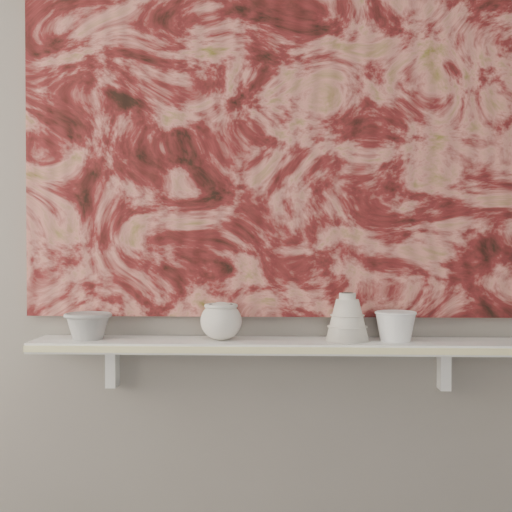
# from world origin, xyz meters

# --- Properties ---
(wall_back) EXTENTS (3.60, 0.00, 3.60)m
(wall_back) POSITION_xyz_m (0.00, 1.60, 1.35)
(wall_back) COLOR gray
(wall_back) RESTS_ON floor
(shelf) EXTENTS (1.40, 0.18, 0.03)m
(shelf) POSITION_xyz_m (0.00, 1.51, 0.92)
(shelf) COLOR white
(shelf) RESTS_ON wall_back
(shelf_stripe) EXTENTS (1.40, 0.01, 0.02)m
(shelf_stripe) POSITION_xyz_m (0.00, 1.41, 0.92)
(shelf_stripe) COLOR beige
(shelf_stripe) RESTS_ON shelf
(bracket_left) EXTENTS (0.03, 0.06, 0.12)m
(bracket_left) POSITION_xyz_m (-0.49, 1.57, 0.84)
(bracket_left) COLOR white
(bracket_left) RESTS_ON wall_back
(bracket_right) EXTENTS (0.03, 0.06, 0.12)m
(bracket_right) POSITION_xyz_m (0.49, 1.57, 0.84)
(bracket_right) COLOR white
(bracket_right) RESTS_ON wall_back
(painting) EXTENTS (1.50, 0.02, 1.10)m
(painting) POSITION_xyz_m (0.00, 1.59, 1.54)
(painting) COLOR maroon
(painting) RESTS_ON wall_back
(house_motif) EXTENTS (0.09, 0.00, 0.08)m
(house_motif) POSITION_xyz_m (0.45, 1.57, 1.23)
(house_motif) COLOR black
(house_motif) RESTS_ON painting
(bowl_grey) EXTENTS (0.14, 0.14, 0.08)m
(bowl_grey) POSITION_xyz_m (-0.55, 1.51, 0.97)
(bowl_grey) COLOR gray
(bowl_grey) RESTS_ON shelf
(cup_cream) EXTENTS (0.14, 0.14, 0.11)m
(cup_cream) POSITION_xyz_m (-0.16, 1.51, 0.98)
(cup_cream) COLOR beige
(cup_cream) RESTS_ON shelf
(bell_vessel) EXTENTS (0.16, 0.16, 0.14)m
(bell_vessel) POSITION_xyz_m (0.20, 1.51, 1.00)
(bell_vessel) COLOR beige
(bell_vessel) RESTS_ON shelf
(bowl_white) EXTENTS (0.14, 0.14, 0.09)m
(bowl_white) POSITION_xyz_m (0.34, 1.51, 0.97)
(bowl_white) COLOR white
(bowl_white) RESTS_ON shelf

